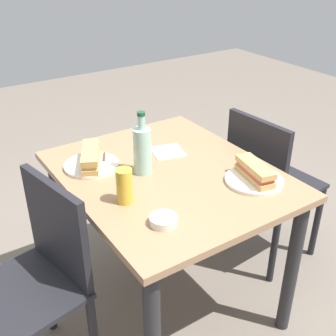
{
  "coord_description": "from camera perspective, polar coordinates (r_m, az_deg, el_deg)",
  "views": [
    {
      "loc": [
        1.32,
        -0.87,
        1.63
      ],
      "look_at": [
        0.0,
        0.0,
        0.76
      ],
      "focal_mm": 45.26,
      "sensor_mm": 36.0,
      "label": 1
    }
  ],
  "objects": [
    {
      "name": "water_bottle",
      "position": [
        1.77,
        -3.49,
        2.5
      ],
      "size": [
        0.08,
        0.08,
        0.28
      ],
      "color": "#99C6B7",
      "rests_on": "dining_table"
    },
    {
      "name": "baguette_sandwich_far",
      "position": [
        1.76,
        11.62,
        -0.45
      ],
      "size": [
        0.22,
        0.11,
        0.07
      ],
      "color": "tan",
      "rests_on": "plate_far"
    },
    {
      "name": "plate_near",
      "position": [
        1.89,
        -10.26,
        0.37
      ],
      "size": [
        0.24,
        0.24,
        0.01
      ],
      "primitive_type": "cylinder",
      "color": "silver",
      "rests_on": "dining_table"
    },
    {
      "name": "knife_far",
      "position": [
        1.81,
        12.72,
        -0.86
      ],
      "size": [
        0.18,
        0.02,
        0.01
      ],
      "color": "silver",
      "rests_on": "plate_far"
    },
    {
      "name": "dining_table",
      "position": [
        1.88,
        0.0,
        -3.81
      ],
      "size": [
        1.01,
        0.84,
        0.74
      ],
      "color": "#997251",
      "rests_on": "ground"
    },
    {
      "name": "olive_bowl",
      "position": [
        1.49,
        -0.62,
        -7.06
      ],
      "size": [
        0.1,
        0.1,
        0.03
      ],
      "primitive_type": "cylinder",
      "color": "silver",
      "rests_on": "dining_table"
    },
    {
      "name": "chair_near",
      "position": [
        1.72,
        -16.98,
        -13.76
      ],
      "size": [
        0.47,
        0.47,
        0.87
      ],
      "color": "black",
      "rests_on": "ground"
    },
    {
      "name": "knife_near",
      "position": [
        1.89,
        -8.63,
        0.91
      ],
      "size": [
        0.16,
        0.09,
        0.01
      ],
      "color": "silver",
      "rests_on": "plate_near"
    },
    {
      "name": "plate_far",
      "position": [
        1.78,
        11.49,
        -1.62
      ],
      "size": [
        0.24,
        0.24,
        0.01
      ],
      "primitive_type": "cylinder",
      "color": "silver",
      "rests_on": "dining_table"
    },
    {
      "name": "paper_napkin",
      "position": [
        1.99,
        -0.01,
        2.23
      ],
      "size": [
        0.17,
        0.17,
        0.0
      ],
      "primitive_type": "cube",
      "rotation": [
        0.0,
        0.0,
        -0.26
      ],
      "color": "white",
      "rests_on": "dining_table"
    },
    {
      "name": "ground_plane",
      "position": [
        2.27,
        0.0,
        -17.09
      ],
      "size": [
        8.0,
        8.0,
        0.0
      ],
      "primitive_type": "plane",
      "color": "#6B6056"
    },
    {
      "name": "beer_glass",
      "position": [
        1.59,
        -5.88,
        -2.43
      ],
      "size": [
        0.06,
        0.06,
        0.14
      ],
      "primitive_type": "cylinder",
      "color": "gold",
      "rests_on": "dining_table"
    },
    {
      "name": "baguette_sandwich_near",
      "position": [
        1.87,
        -10.37,
        1.5
      ],
      "size": [
        0.24,
        0.17,
        0.07
      ],
      "color": "tan",
      "rests_on": "plate_near"
    },
    {
      "name": "chair_far",
      "position": [
        2.28,
        13.06,
        -1.69
      ],
      "size": [
        0.43,
        0.43,
        0.87
      ],
      "color": "black",
      "rests_on": "ground"
    }
  ]
}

